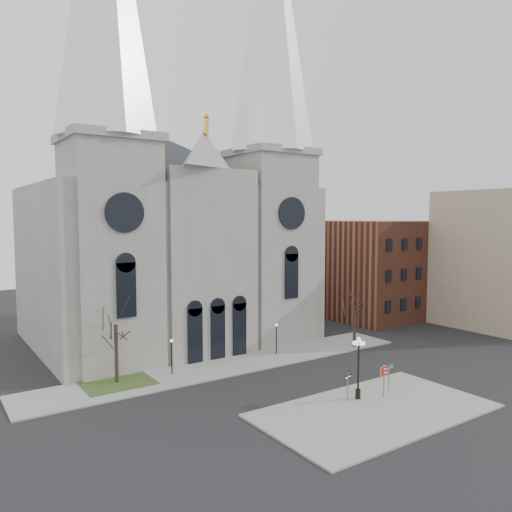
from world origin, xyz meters
TOP-DOWN VIEW (x-y plane):
  - ground at (0.00, 0.00)m, footprint 160.00×160.00m
  - sidewalk_near at (3.00, -5.00)m, footprint 18.00×10.00m
  - sidewalk_far at (0.00, 11.00)m, footprint 40.00×6.00m
  - grass_patch at (-11.00, 12.00)m, footprint 6.00×5.00m
  - cathedral at (0.00, 22.86)m, footprint 33.00×26.66m
  - bg_building_brick at (30.00, 22.00)m, footprint 14.00×18.00m
  - bg_building_tan at (38.00, 6.00)m, footprint 10.00×14.00m
  - tree_left at (-11.00, 12.00)m, footprint 3.20×3.20m
  - tree_right at (15.00, 9.00)m, footprint 3.20×3.20m
  - ped_lamp_left at (-6.00, 11.50)m, footprint 0.32×0.32m
  - ped_lamp_right at (6.00, 11.50)m, footprint 0.32×0.32m
  - stop_sign at (5.59, -3.55)m, footprint 0.87×0.41m
  - globe_lamp at (3.62, -2.65)m, footprint 1.37×1.37m
  - one_way_sign at (2.58, -2.54)m, footprint 0.95×0.26m
  - street_name_sign at (7.29, -2.66)m, footprint 0.69×0.21m

SIDE VIEW (x-z plane):
  - ground at x=0.00m, z-range 0.00..0.00m
  - sidewalk_near at x=3.00m, z-range 0.00..0.14m
  - sidewalk_far at x=0.00m, z-range 0.00..0.14m
  - grass_patch at x=-11.00m, z-range 0.00..0.18m
  - street_name_sign at x=7.29m, z-range 0.34..2.55m
  - one_way_sign at x=2.58m, z-range 0.53..2.72m
  - stop_sign at x=5.59m, z-range 0.69..3.31m
  - ped_lamp_left at x=-6.00m, z-range 0.70..3.96m
  - ped_lamp_right at x=6.00m, z-range 0.70..3.96m
  - globe_lamp at x=3.62m, z-range 0.78..5.76m
  - tree_right at x=15.00m, z-range 1.47..7.47m
  - tree_left at x=-11.00m, z-range 1.83..9.33m
  - bg_building_brick at x=30.00m, z-range 0.00..14.00m
  - bg_building_tan at x=38.00m, z-range 0.00..18.00m
  - cathedral at x=0.00m, z-range -8.52..45.48m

